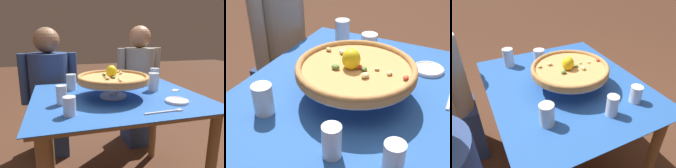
# 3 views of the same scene
# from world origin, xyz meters

# --- Properties ---
(ground_plane) EXTENTS (14.00, 14.00, 0.00)m
(ground_plane) POSITION_xyz_m (0.00, 0.00, 0.00)
(ground_plane) COLOR #4C2D1E
(dining_table) EXTENTS (1.07, 0.89, 0.74)m
(dining_table) POSITION_xyz_m (0.00, 0.00, 0.62)
(dining_table) COLOR olive
(dining_table) RESTS_ON ground
(pizza_stand) EXTENTS (0.44, 0.44, 0.10)m
(pizza_stand) POSITION_xyz_m (-0.03, -0.02, 0.82)
(pizza_stand) COLOR #B7B7C1
(pizza_stand) RESTS_ON dining_table
(pizza) EXTENTS (0.45, 0.45, 0.10)m
(pizza) POSITION_xyz_m (-0.03, -0.02, 0.86)
(pizza) COLOR tan
(pizza) RESTS_ON pizza_stand
(water_glass_front_left) EXTENTS (0.06, 0.06, 0.09)m
(water_glass_front_left) POSITION_xyz_m (-0.32, -0.26, 0.78)
(water_glass_front_left) COLOR white
(water_glass_front_left) RESTS_ON dining_table
(water_glass_back_right) EXTENTS (0.07, 0.07, 0.13)m
(water_glass_back_right) POSITION_xyz_m (0.38, 0.24, 0.79)
(water_glass_back_right) COLOR silver
(water_glass_back_right) RESTS_ON dining_table
(water_glass_back_left) EXTENTS (0.07, 0.07, 0.11)m
(water_glass_back_left) POSITION_xyz_m (-0.27, 0.23, 0.79)
(water_glass_back_left) COLOR silver
(water_glass_back_left) RESTS_ON dining_table
(water_glass_side_right) EXTENTS (0.07, 0.07, 0.13)m
(water_glass_side_right) POSITION_xyz_m (0.28, 0.05, 0.79)
(water_glass_side_right) COLOR white
(water_glass_side_right) RESTS_ON dining_table
(water_glass_side_left) EXTENTS (0.06, 0.06, 0.11)m
(water_glass_side_left) POSITION_xyz_m (-0.35, -0.08, 0.78)
(water_glass_side_left) COLOR white
(water_glass_side_left) RESTS_ON dining_table
(side_plate) EXTENTS (0.13, 0.13, 0.02)m
(side_plate) POSITION_xyz_m (0.29, -0.23, 0.75)
(side_plate) COLOR white
(side_plate) RESTS_ON dining_table
(dinner_fork) EXTENTS (0.21, 0.02, 0.01)m
(dinner_fork) POSITION_xyz_m (0.15, -0.35, 0.74)
(dinner_fork) COLOR #B7B7C1
(dinner_fork) RESTS_ON dining_table
(sugar_packet) EXTENTS (0.06, 0.06, 0.00)m
(sugar_packet) POSITION_xyz_m (0.43, 0.01, 0.74)
(sugar_packet) COLOR white
(sugar_packet) RESTS_ON dining_table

